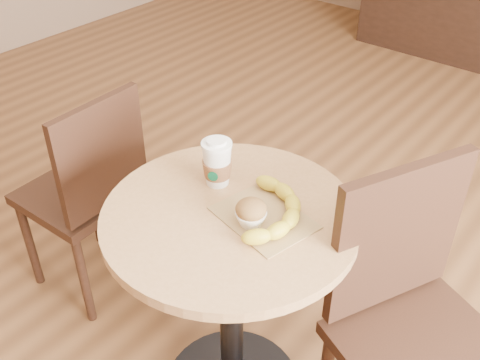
{
  "coord_description": "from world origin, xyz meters",
  "views": [
    {
      "loc": [
        0.81,
        -0.89,
        1.65
      ],
      "look_at": [
        0.09,
        -0.01,
        0.83
      ],
      "focal_mm": 42.0,
      "sensor_mm": 36.0,
      "label": 1
    }
  ],
  "objects_px": {
    "banana": "(267,210)",
    "chair_left": "(89,190)",
    "muffin": "(251,213)",
    "coffee_cup": "(217,164)",
    "chair_right": "(414,324)",
    "cafe_table": "(231,278)"
  },
  "relations": [
    {
      "from": "cafe_table",
      "to": "muffin",
      "type": "xyz_separation_m",
      "value": [
        0.07,
        -0.0,
        0.27
      ]
    },
    {
      "from": "chair_right",
      "to": "muffin",
      "type": "bearing_deg",
      "value": 138.93
    },
    {
      "from": "banana",
      "to": "muffin",
      "type": "bearing_deg",
      "value": -131.6
    },
    {
      "from": "muffin",
      "to": "chair_right",
      "type": "bearing_deg",
      "value": 24.52
    },
    {
      "from": "chair_right",
      "to": "banana",
      "type": "relative_size",
      "value": 3.52
    },
    {
      "from": "muffin",
      "to": "banana",
      "type": "bearing_deg",
      "value": 72.66
    },
    {
      "from": "cafe_table",
      "to": "chair_right",
      "type": "height_order",
      "value": "chair_right"
    },
    {
      "from": "coffee_cup",
      "to": "muffin",
      "type": "bearing_deg",
      "value": -48.53
    },
    {
      "from": "cafe_table",
      "to": "chair_right",
      "type": "distance_m",
      "value": 0.5
    },
    {
      "from": "cafe_table",
      "to": "chair_right",
      "type": "xyz_separation_m",
      "value": [
        0.46,
        0.18,
        -0.01
      ]
    },
    {
      "from": "cafe_table",
      "to": "chair_left",
      "type": "relative_size",
      "value": 0.89
    },
    {
      "from": "coffee_cup",
      "to": "muffin",
      "type": "distance_m",
      "value": 0.2
    },
    {
      "from": "muffin",
      "to": "coffee_cup",
      "type": "bearing_deg",
      "value": 155.63
    },
    {
      "from": "banana",
      "to": "chair_left",
      "type": "bearing_deg",
      "value": 155.09
    },
    {
      "from": "chair_left",
      "to": "chair_right",
      "type": "distance_m",
      "value": 1.17
    },
    {
      "from": "coffee_cup",
      "to": "banana",
      "type": "relative_size",
      "value": 0.52
    },
    {
      "from": "cafe_table",
      "to": "chair_left",
      "type": "height_order",
      "value": "chair_left"
    },
    {
      "from": "coffee_cup",
      "to": "banana",
      "type": "height_order",
      "value": "coffee_cup"
    },
    {
      "from": "muffin",
      "to": "banana",
      "type": "height_order",
      "value": "muffin"
    },
    {
      "from": "muffin",
      "to": "banana",
      "type": "xyz_separation_m",
      "value": [
        0.01,
        0.05,
        -0.01
      ]
    },
    {
      "from": "coffee_cup",
      "to": "banana",
      "type": "xyz_separation_m",
      "value": [
        0.19,
        -0.03,
        -0.04
      ]
    },
    {
      "from": "muffin",
      "to": "banana",
      "type": "relative_size",
      "value": 0.3
    }
  ]
}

